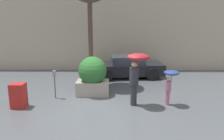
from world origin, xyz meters
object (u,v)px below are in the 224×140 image
object	(u,v)px
parked_car_near	(127,67)
person_adult	(136,68)
person_child	(170,79)
parking_meter	(54,78)
planter_box	(93,75)
newspaper_box	(19,96)

from	to	relation	value
parked_car_near	person_adult	bearing A→B (deg)	175.23
person_child	parked_car_near	world-z (taller)	person_child
person_child	parking_meter	bearing A→B (deg)	-158.06
parked_car_near	parking_meter	world-z (taller)	parked_car_near
parked_car_near	parking_meter	bearing A→B (deg)	133.48
planter_box	newspaper_box	bearing A→B (deg)	-150.29
parking_meter	person_child	bearing A→B (deg)	-8.86
person_adult	newspaper_box	size ratio (longest dim) A/B	2.18
parking_meter	person_adult	bearing A→B (deg)	-13.26
parked_car_near	planter_box	bearing A→B (deg)	146.72
parked_car_near	newspaper_box	distance (m)	6.22
parking_meter	newspaper_box	xyz separation A→B (m)	(-1.06, -0.98, -0.39)
planter_box	person_child	xyz separation A→B (m)	(2.97, -1.17, 0.16)
planter_box	person_adult	world-z (taller)	person_adult
parking_meter	planter_box	bearing A→B (deg)	17.85
planter_box	newspaper_box	world-z (taller)	planter_box
person_child	newspaper_box	distance (m)	5.55
planter_box	parked_car_near	xyz separation A→B (m)	(1.64, 3.15, -0.27)
planter_box	person_adult	xyz separation A→B (m)	(1.72, -1.23, 0.60)
planter_box	parked_car_near	world-z (taller)	planter_box
person_adult	newspaper_box	world-z (taller)	person_adult
person_child	person_adult	bearing A→B (deg)	-146.45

